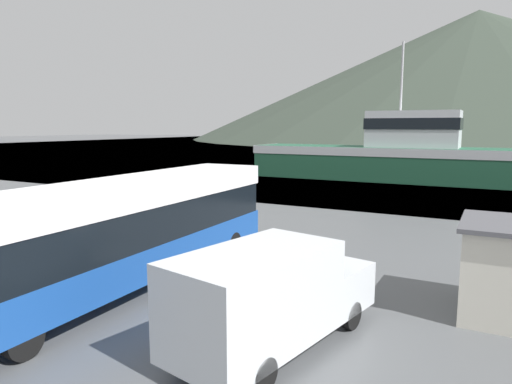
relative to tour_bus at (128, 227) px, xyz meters
The scene contains 6 objects.
water_surface 135.76m from the tour_bus, 90.27° to the left, with size 240.00×240.00×0.00m, color slate.
hill_backdrop 189.34m from the tour_bus, 89.90° to the left, with size 216.19×216.19×48.43m, color #333D33.
tour_bus is the anchor object (origin of this frame).
delivery_van 5.94m from the tour_bus, 15.47° to the right, with size 3.17×5.98×2.38m.
fishing_boat 32.81m from the tour_bus, 88.04° to the left, with size 24.76×5.57×12.40m.
storage_bin 6.95m from the tour_bus, 135.68° to the left, with size 1.06×1.36×1.14m.
Camera 1 is at (10.59, -0.64, 4.98)m, focal length 32.00 mm.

